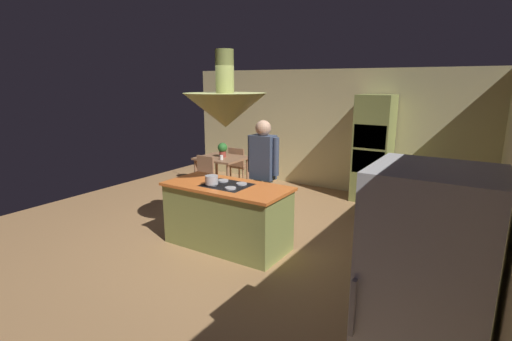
{
  "coord_description": "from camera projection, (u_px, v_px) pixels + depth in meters",
  "views": [
    {
      "loc": [
        3.06,
        -4.26,
        2.3
      ],
      "look_at": [
        0.1,
        0.4,
        1.0
      ],
      "focal_mm": 26.66,
      "sensor_mm": 36.0,
      "label": 1
    }
  ],
  "objects": [
    {
      "name": "ground",
      "position": [
        236.0,
        241.0,
        5.62
      ],
      "size": [
        8.16,
        8.16,
        0.0
      ],
      "primitive_type": "plane",
      "color": "#AD7F51"
    },
    {
      "name": "wall_back",
      "position": [
        328.0,
        130.0,
        8.17
      ],
      "size": [
        6.8,
        0.1,
        2.55
      ],
      "primitive_type": "cube",
      "color": "beige",
      "rests_on": "ground"
    },
    {
      "name": "wall_right",
      "position": [
        510.0,
        182.0,
        3.97
      ],
      "size": [
        0.1,
        7.2,
        2.55
      ],
      "primitive_type": "cube",
      "color": "beige",
      "rests_on": "ground"
    },
    {
      "name": "kitchen_island",
      "position": [
        227.0,
        215.0,
        5.36
      ],
      "size": [
        1.78,
        0.84,
        0.92
      ],
      "color": "#8C934C",
      "rests_on": "ground"
    },
    {
      "name": "counter_run_right",
      "position": [
        459.0,
        239.0,
        4.53
      ],
      "size": [
        0.73,
        2.11,
        0.9
      ],
      "color": "#8C934C",
      "rests_on": "ground"
    },
    {
      "name": "oven_tower",
      "position": [
        373.0,
        149.0,
        7.32
      ],
      "size": [
        0.66,
        0.62,
        2.06
      ],
      "color": "#8C934C",
      "rests_on": "ground"
    },
    {
      "name": "refrigerator",
      "position": [
        422.0,
        308.0,
        2.4
      ],
      "size": [
        0.72,
        0.74,
        1.81
      ],
      "color": "white",
      "rests_on": "ground"
    },
    {
      "name": "dining_table",
      "position": [
        222.0,
        163.0,
        7.92
      ],
      "size": [
        0.95,
        0.82,
        0.76
      ],
      "color": "#986A4B",
      "rests_on": "ground"
    },
    {
      "name": "person_at_island",
      "position": [
        263.0,
        169.0,
        5.71
      ],
      "size": [
        0.53,
        0.23,
        1.75
      ],
      "color": "tan",
      "rests_on": "ground"
    },
    {
      "name": "range_hood",
      "position": [
        225.0,
        108.0,
        5.01
      ],
      "size": [
        1.1,
        1.1,
        1.0
      ],
      "color": "#8C934C"
    },
    {
      "name": "pendant_light_over_table",
      "position": [
        220.0,
        104.0,
        7.65
      ],
      "size": [
        0.32,
        0.32,
        0.82
      ],
      "color": "beige"
    },
    {
      "name": "chair_facing_island",
      "position": [
        202.0,
        175.0,
        7.44
      ],
      "size": [
        0.4,
        0.4,
        0.87
      ],
      "color": "#986A4B",
      "rests_on": "ground"
    },
    {
      "name": "chair_by_back_wall",
      "position": [
        239.0,
        164.0,
        8.47
      ],
      "size": [
        0.4,
        0.4,
        0.87
      ],
      "rotation": [
        0.0,
        0.0,
        3.14
      ],
      "color": "#986A4B",
      "rests_on": "ground"
    },
    {
      "name": "potted_plant_on_table",
      "position": [
        223.0,
        149.0,
        7.88
      ],
      "size": [
        0.2,
        0.2,
        0.3
      ],
      "color": "#99382D",
      "rests_on": "dining_table"
    },
    {
      "name": "cup_on_table",
      "position": [
        221.0,
        157.0,
        7.64
      ],
      "size": [
        0.07,
        0.07,
        0.09
      ],
      "primitive_type": "cylinder",
      "color": "white",
      "rests_on": "dining_table"
    },
    {
      "name": "canister_flour",
      "position": [
        460.0,
        209.0,
        3.98
      ],
      "size": [
        0.12,
        0.12,
        0.19
      ],
      "primitive_type": "cylinder",
      "color": "#E0B78C",
      "rests_on": "counter_run_right"
    },
    {
      "name": "canister_sugar",
      "position": [
        461.0,
        206.0,
        4.14
      ],
      "size": [
        0.12,
        0.12,
        0.15
      ],
      "primitive_type": "cylinder",
      "color": "#E0B78C",
      "rests_on": "counter_run_right"
    },
    {
      "name": "microwave_on_counter",
      "position": [
        469.0,
        181.0,
        4.91
      ],
      "size": [
        0.46,
        0.36,
        0.28
      ],
      "primitive_type": "cube",
      "color": "#232326",
      "rests_on": "counter_run_right"
    },
    {
      "name": "cooking_pot_on_cooktop",
      "position": [
        212.0,
        180.0,
        5.21
      ],
      "size": [
        0.18,
        0.18,
        0.12
      ],
      "primitive_type": "cylinder",
      "color": "#B2B2B7",
      "rests_on": "kitchen_island"
    }
  ]
}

